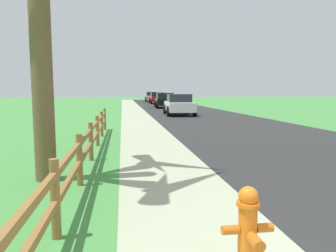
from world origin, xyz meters
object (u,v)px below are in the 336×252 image
Objects in this scene: parked_suv_white at (179,105)px; parked_car_black at (165,100)px; fire_hydrant at (248,232)px; parked_car_red at (157,98)px; parked_car_beige at (151,97)px.

parked_suv_white is 9.79m from parked_car_black.
fire_hydrant is at bearing -98.48° from parked_suv_white.
fire_hydrant is 40.17m from parked_car_red.
fire_hydrant is 29.52m from parked_car_black.
parked_car_beige is at bearing 88.88° from parked_car_black.
parked_car_red is 0.97× the size of parked_car_beige.
parked_car_black is at bearing -91.12° from parked_car_beige.
fire_hydrant is at bearing -94.23° from parked_car_beige.
parked_car_red is at bearing 88.02° from parked_suv_white.
fire_hydrant is 0.20× the size of parked_suv_white.
parked_suv_white is 28.87m from parked_car_beige.
parked_car_red is at bearing 84.83° from fire_hydrant.
parked_car_beige is (0.37, 19.07, 0.02)m from parked_car_black.
fire_hydrant is 0.19× the size of parked_car_black.
parked_car_red is (0.71, 20.45, 0.03)m from parked_suv_white.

